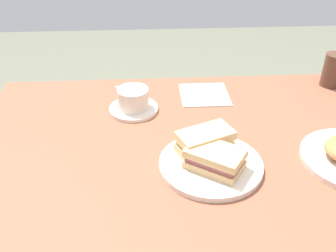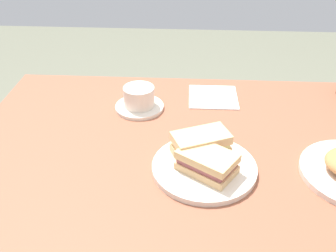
{
  "view_description": "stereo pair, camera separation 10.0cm",
  "coord_description": "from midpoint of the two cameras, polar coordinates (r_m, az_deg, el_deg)",
  "views": [
    {
      "loc": [
        0.13,
        0.81,
        1.29
      ],
      "look_at": [
        0.08,
        -0.03,
        0.75
      ],
      "focal_mm": 40.52,
      "sensor_mm": 36.0,
      "label": 1
    },
    {
      "loc": [
        0.03,
        0.81,
        1.29
      ],
      "look_at": [
        0.08,
        -0.03,
        0.75
      ],
      "focal_mm": 40.52,
      "sensor_mm": 36.0,
      "label": 2
    }
  ],
  "objects": [
    {
      "name": "sandwich_front",
      "position": [
        0.87,
        9.19,
        -5.48
      ],
      "size": [
        0.15,
        0.14,
        0.05
      ],
      "color": "#DFB177",
      "rests_on": "sandwich_plate"
    },
    {
      "name": "dining_table",
      "position": [
        1.05,
        7.33,
        -6.1
      ],
      "size": [
        1.22,
        0.75,
        0.72
      ],
      "color": "brown",
      "rests_on": "ground_plane"
    },
    {
      "name": "sandwich_back",
      "position": [
        0.92,
        8.31,
        -2.77
      ],
      "size": [
        0.15,
        0.12,
        0.06
      ],
      "color": "#E1B680",
      "rests_on": "sandwich_plate"
    },
    {
      "name": "coffee_cup",
      "position": [
        1.12,
        -1.8,
        4.49
      ],
      "size": [
        0.09,
        0.12,
        0.06
      ],
      "color": "silver",
      "rests_on": "coffee_saucer"
    },
    {
      "name": "sandwich_plate",
      "position": [
        0.91,
        8.63,
        -6.29
      ],
      "size": [
        0.25,
        0.25,
        0.01
      ],
      "primitive_type": "cylinder",
      "color": "silver",
      "rests_on": "dining_table"
    },
    {
      "name": "napkin",
      "position": [
        1.21,
        9.16,
        4.27
      ],
      "size": [
        0.15,
        0.15,
        0.0
      ],
      "primitive_type": "cube",
      "rotation": [
        0.0,
        0.0,
        0.01
      ],
      "color": "white",
      "rests_on": "dining_table"
    },
    {
      "name": "spoon",
      "position": [
        1.2,
        -3.04,
        4.96
      ],
      "size": [
        0.05,
        0.09,
        0.01
      ],
      "color": "silver",
      "rests_on": "coffee_saucer"
    },
    {
      "name": "coffee_saucer",
      "position": [
        1.13,
        -1.8,
        2.82
      ],
      "size": [
        0.14,
        0.14,
        0.01
      ],
      "primitive_type": "cylinder",
      "color": "silver",
      "rests_on": "dining_table"
    }
  ]
}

